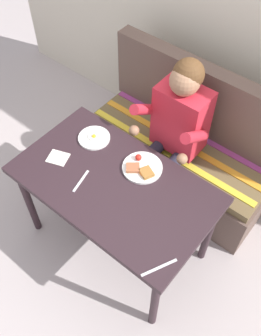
{
  "coord_description": "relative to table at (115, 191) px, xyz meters",
  "views": [
    {
      "loc": [
        0.89,
        -0.94,
        2.52
      ],
      "look_at": [
        0.0,
        0.15,
        0.72
      ],
      "focal_mm": 40.37,
      "sensor_mm": 36.0,
      "label": 1
    }
  ],
  "objects": [
    {
      "name": "person",
      "position": [
        0.01,
        0.59,
        0.09
      ],
      "size": [
        0.45,
        0.61,
        1.21
      ],
      "color": "red",
      "rests_on": "ground"
    },
    {
      "name": "table",
      "position": [
        0.0,
        0.0,
        0.0
      ],
      "size": [
        1.2,
        0.7,
        0.73
      ],
      "color": "#2C1C22",
      "rests_on": "ground"
    },
    {
      "name": "plate_eggs",
      "position": [
        -0.33,
        0.18,
        0.09
      ],
      "size": [
        0.2,
        0.2,
        0.04
      ],
      "color": "white",
      "rests_on": "table"
    },
    {
      "name": "ground_plane",
      "position": [
        0.0,
        0.0,
        -0.65
      ],
      "size": [
        8.0,
        8.0,
        0.0
      ],
      "primitive_type": "plane",
      "color": "#B2A5A5"
    },
    {
      "name": "knife",
      "position": [
        0.52,
        -0.26,
        0.08
      ],
      "size": [
        0.1,
        0.19,
        0.0
      ],
      "primitive_type": "cube",
      "rotation": [
        0.0,
        0.0,
        -0.45
      ],
      "color": "silver",
      "rests_on": "table"
    },
    {
      "name": "fork",
      "position": [
        -0.16,
        -0.12,
        0.08
      ],
      "size": [
        0.05,
        0.17,
        0.0
      ],
      "primitive_type": "cube",
      "rotation": [
        0.0,
        0.0,
        0.23
      ],
      "color": "silver",
      "rests_on": "table"
    },
    {
      "name": "plate_breakfast",
      "position": [
        0.06,
        0.18,
        0.1
      ],
      "size": [
        0.24,
        0.24,
        0.05
      ],
      "color": "white",
      "rests_on": "table"
    },
    {
      "name": "napkin",
      "position": [
        -0.39,
        -0.08,
        0.09
      ],
      "size": [
        0.15,
        0.14,
        0.01
      ],
      "primitive_type": "cube",
      "rotation": [
        0.0,
        0.0,
        0.35
      ],
      "color": "silver",
      "rests_on": "table"
    },
    {
      "name": "couch",
      "position": [
        0.0,
        0.76,
        -0.32
      ],
      "size": [
        1.44,
        0.56,
        1.0
      ],
      "color": "brown",
      "rests_on": "ground"
    },
    {
      "name": "back_wall",
      "position": [
        0.0,
        1.27,
        0.65
      ],
      "size": [
        4.4,
        0.1,
        2.6
      ],
      "primitive_type": "cube",
      "color": "beige",
      "rests_on": "ground"
    }
  ]
}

